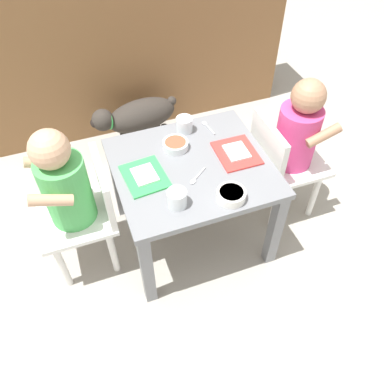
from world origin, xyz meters
name	(u,v)px	position (x,y,z in m)	size (l,w,h in m)	color
ground_plane	(192,233)	(0.00, 0.00, 0.00)	(7.00, 7.00, 0.00)	#9E998E
kitchen_cabinet_back	(127,36)	(0.00, 1.01, 0.48)	(1.70, 0.32, 0.96)	brown
dining_table	(192,179)	(0.00, 0.00, 0.36)	(0.59, 0.54, 0.43)	slate
seated_child_left	(69,190)	(-0.46, 0.03, 0.43)	(0.28, 0.28, 0.69)	white
seated_child_right	(294,137)	(0.46, 0.02, 0.42)	(0.28, 0.28, 0.68)	white
dog	(137,116)	(-0.06, 0.69, 0.19)	(0.48, 0.22, 0.29)	#332D28
food_tray_left	(145,177)	(-0.18, 0.00, 0.44)	(0.16, 0.19, 0.02)	green
food_tray_right	(237,153)	(0.18, 0.00, 0.44)	(0.15, 0.18, 0.02)	red
water_cup_left	(177,199)	(-0.12, -0.17, 0.46)	(0.07, 0.07, 0.06)	white
water_cup_right	(184,125)	(0.04, 0.21, 0.46)	(0.07, 0.07, 0.06)	white
veggie_bowl_near	(175,145)	(-0.03, 0.12, 0.45)	(0.10, 0.10, 0.03)	white
cereal_bowl_left_side	(231,195)	(0.07, -0.21, 0.45)	(0.10, 0.10, 0.04)	white
spoon_by_left_tray	(207,126)	(0.14, 0.20, 0.43)	(0.03, 0.10, 0.01)	silver
spoon_by_right_tray	(196,177)	(-0.01, -0.07, 0.43)	(0.09, 0.07, 0.01)	silver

